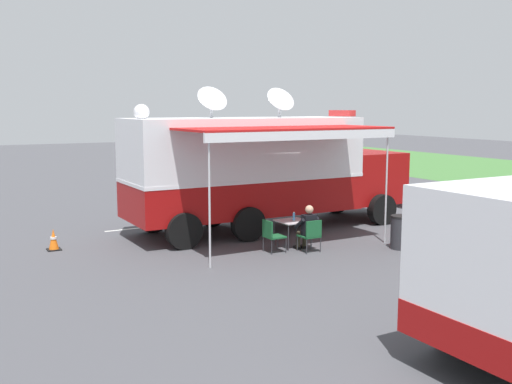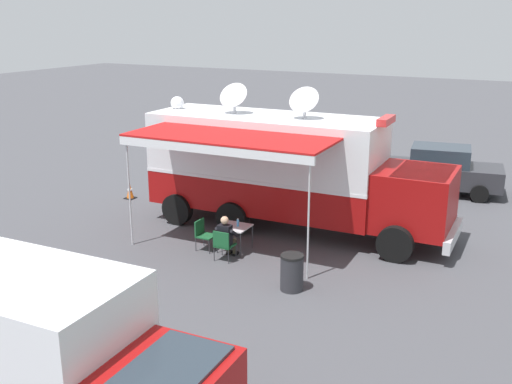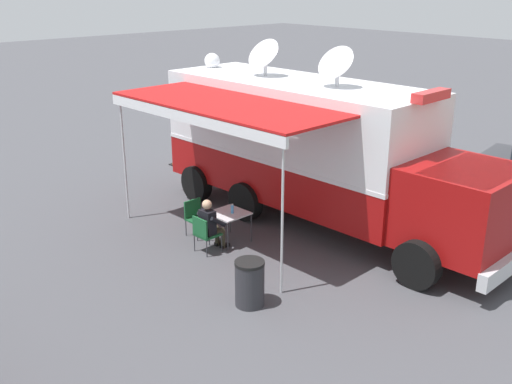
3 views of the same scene
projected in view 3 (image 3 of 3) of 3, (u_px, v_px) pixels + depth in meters
name	position (u px, v px, depth m)	size (l,w,h in m)	color
ground_plane	(293.00, 212.00, 15.86)	(100.00, 100.00, 0.00)	#47474C
lot_stripe	(306.00, 183.00, 18.16)	(0.12, 4.80, 0.01)	silver
command_truck	(317.00, 147.00, 14.67)	(5.05, 9.55, 4.53)	#9E0F0F
folding_table	(229.00, 215.00, 13.89)	(0.82, 0.82, 0.73)	silver
water_bottle	(232.00, 209.00, 13.81)	(0.07, 0.07, 0.22)	#4C99D8
folding_chair_at_table	(204.00, 232.00, 13.37)	(0.49, 0.49, 0.87)	#19562D
folding_chair_beside_table	(196.00, 215.00, 14.32)	(0.49, 0.49, 0.87)	#19562D
seated_responder	(211.00, 224.00, 13.45)	(0.67, 0.56, 1.25)	black
trash_bin	(250.00, 283.00, 11.24)	(0.57, 0.57, 0.91)	#2D2D33
traffic_cone	(176.00, 157.00, 19.79)	(0.36, 0.36, 0.58)	black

